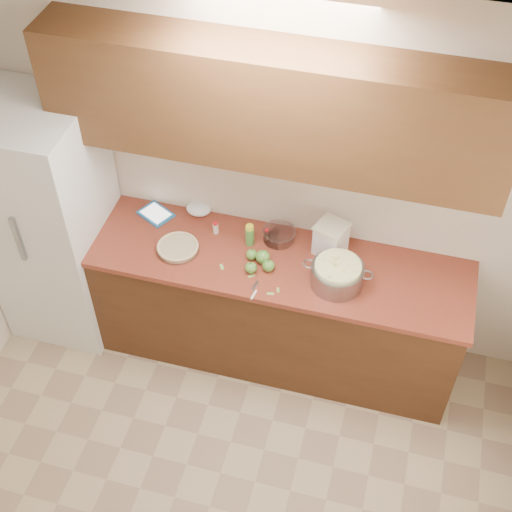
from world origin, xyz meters
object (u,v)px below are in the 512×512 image
(pie, at_px, (178,248))
(tablet, at_px, (156,214))
(colander, at_px, (337,274))
(flour_canister, at_px, (331,238))

(pie, bearing_deg, tablet, 132.78)
(pie, xyz_separation_m, tablet, (-0.25, 0.27, -0.02))
(colander, distance_m, tablet, 1.31)
(pie, relative_size, flour_canister, 1.16)
(flour_canister, height_order, tablet, flour_canister)
(flour_canister, relative_size, tablet, 0.88)
(pie, distance_m, flour_canister, 0.97)
(tablet, bearing_deg, flour_canister, 26.39)
(colander, bearing_deg, tablet, 167.44)
(tablet, bearing_deg, pie, -19.27)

